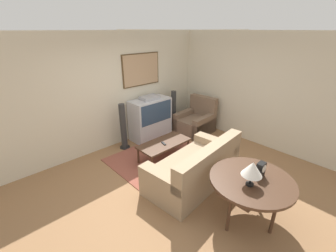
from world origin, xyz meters
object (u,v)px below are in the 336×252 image
object	(u,v)px
speaker_tower_right	(173,111)
tv	(150,118)
mantel_clock	(261,170)
armchair	(196,122)
table_lamp	(252,169)
coffee_table	(164,144)
speaker_tower_left	(123,128)
console_table	(252,183)
couch	(195,169)

from	to	relation	value
speaker_tower_right	tv	bearing A→B (deg)	179.56
tv	mantel_clock	xyz separation A→B (m)	(-0.58, -3.26, 0.30)
armchair	table_lamp	world-z (taller)	table_lamp
mantel_clock	speaker_tower_right	distance (m)	3.57
coffee_table	tv	bearing A→B (deg)	65.59
speaker_tower_left	tv	bearing A→B (deg)	0.44
coffee_table	speaker_tower_right	size ratio (longest dim) A/B	1.04
tv	armchair	bearing A→B (deg)	-26.85
armchair	speaker_tower_left	xyz separation A→B (m)	(-2.01, 0.58, 0.24)
armchair	console_table	size ratio (longest dim) A/B	0.82
couch	console_table	distance (m)	1.18
coffee_table	table_lamp	bearing A→B (deg)	-99.98
tv	armchair	world-z (taller)	tv
tv	table_lamp	xyz separation A→B (m)	(-0.87, -3.26, 0.44)
coffee_table	speaker_tower_right	world-z (taller)	speaker_tower_right
couch	console_table	bearing A→B (deg)	80.61
console_table	speaker_tower_right	xyz separation A→B (m)	(1.57, 3.22, -0.13)
tv	couch	bearing A→B (deg)	-106.89
coffee_table	armchair	bearing A→B (deg)	15.99
armchair	speaker_tower_right	world-z (taller)	speaker_tower_right
mantel_clock	speaker_tower_left	world-z (taller)	speaker_tower_left
speaker_tower_left	speaker_tower_right	distance (m)	1.69
speaker_tower_right	console_table	bearing A→B (deg)	-115.96
tv	armchair	distance (m)	1.33
coffee_table	speaker_tower_left	size ratio (longest dim) A/B	1.04
tv	table_lamp	size ratio (longest dim) A/B	3.15
coffee_table	speaker_tower_right	xyz separation A→B (m)	(1.33, 1.06, 0.17)
speaker_tower_left	console_table	bearing A→B (deg)	-87.79
console_table	coffee_table	bearing A→B (deg)	83.69
couch	coffee_table	world-z (taller)	couch
console_table	mantel_clock	size ratio (longest dim) A/B	5.27
couch	mantel_clock	world-z (taller)	mantel_clock
armchair	coffee_table	distance (m)	1.72
tv	speaker_tower_left	size ratio (longest dim) A/B	1.02
tv	speaker_tower_left	distance (m)	0.85
couch	coffee_table	bearing A→B (deg)	-103.66
tv	couch	size ratio (longest dim) A/B	0.60
mantel_clock	speaker_tower_left	bearing A→B (deg)	94.62
tv	coffee_table	bearing A→B (deg)	-114.41
table_lamp	mantel_clock	xyz separation A→B (m)	(0.29, -0.00, -0.15)
couch	speaker_tower_left	xyz separation A→B (m)	(-0.21, 2.09, 0.23)
mantel_clock	speaker_tower_right	size ratio (longest dim) A/B	0.20
mantel_clock	table_lamp	bearing A→B (deg)	179.74
coffee_table	table_lamp	world-z (taller)	table_lamp
table_lamp	tv	bearing A→B (deg)	75.08
mantel_clock	console_table	bearing A→B (deg)	164.63
tv	console_table	xyz separation A→B (m)	(-0.72, -3.22, 0.12)
table_lamp	mantel_clock	distance (m)	0.32
armchair	speaker_tower_left	size ratio (longest dim) A/B	0.88
mantel_clock	speaker_tower_left	size ratio (longest dim) A/B	0.20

